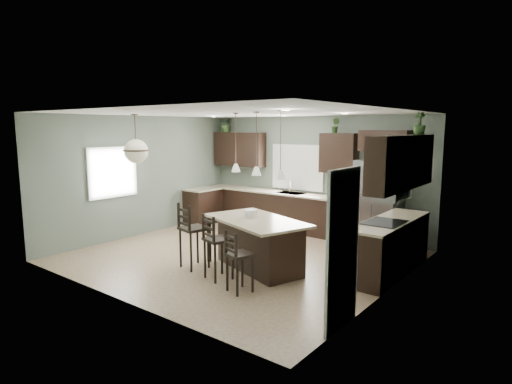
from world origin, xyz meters
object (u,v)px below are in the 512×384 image
object	(u,v)px
serving_dish	(250,213)
bar_stool_center	(218,247)
bar_stool_left	(194,236)
kitchen_island	(256,245)
plant_back_left	(226,124)
bar_stool_right	(240,261)
refrigerator	(379,203)

from	to	relation	value
serving_dish	bar_stool_center	bearing A→B (deg)	-91.81
bar_stool_left	kitchen_island	bearing A→B (deg)	44.40
bar_stool_center	plant_back_left	bearing A→B (deg)	145.73
bar_stool_right	plant_back_left	xyz separation A→B (m)	(-3.79, 3.98, 2.14)
kitchen_island	bar_stool_center	xyz separation A→B (m)	(-0.22, -0.76, 0.10)
bar_stool_left	plant_back_left	xyz separation A→B (m)	(-2.40, 3.59, 2.03)
bar_stool_left	bar_stool_right	size ratio (longest dim) A/B	1.23
bar_stool_right	serving_dish	bearing A→B (deg)	137.15
refrigerator	bar_stool_left	world-z (taller)	refrigerator
kitchen_island	bar_stool_center	distance (m)	0.79
kitchen_island	plant_back_left	world-z (taller)	plant_back_left
kitchen_island	serving_dish	size ratio (longest dim) A/B	8.09
bar_stool_center	bar_stool_right	size ratio (longest dim) A/B	1.14
bar_stool_right	bar_stool_left	bearing A→B (deg)	-179.14
refrigerator	kitchen_island	distance (m)	3.09
bar_stool_center	bar_stool_right	world-z (taller)	bar_stool_center
refrigerator	bar_stool_right	world-z (taller)	refrigerator
bar_stool_right	plant_back_left	world-z (taller)	plant_back_left
bar_stool_center	plant_back_left	xyz separation A→B (m)	(-3.14, 3.75, 2.07)
refrigerator	bar_stool_right	bearing A→B (deg)	-99.69
bar_stool_right	refrigerator	bearing A→B (deg)	96.61
serving_dish	plant_back_left	world-z (taller)	plant_back_left
serving_dish	bar_stool_right	bearing A→B (deg)	-59.15
kitchen_island	serving_dish	xyz separation A→B (m)	(-0.19, 0.07, 0.53)
kitchen_island	serving_dish	bearing A→B (deg)	180.00
bar_stool_left	bar_stool_right	distance (m)	1.45
refrigerator	serving_dish	distance (m)	3.07
bar_stool_center	bar_stool_right	xyz separation A→B (m)	(0.65, -0.23, -0.07)
bar_stool_right	plant_back_left	distance (m)	5.90
plant_back_left	refrigerator	bearing A→B (deg)	-1.81
serving_dish	bar_stool_left	distance (m)	1.09
plant_back_left	kitchen_island	bearing A→B (deg)	-41.71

